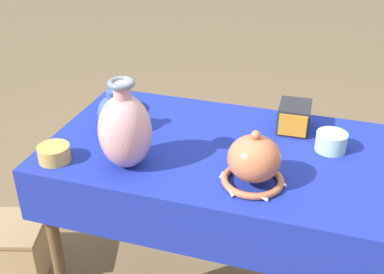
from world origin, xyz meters
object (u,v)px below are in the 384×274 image
Objects in this scene: pot_squat_celadon at (331,142)px; vase_dome_bell at (254,162)px; jar_round_cobalt at (114,114)px; vase_tall_bulbous at (125,130)px; wooden_crate at (2,248)px; pot_squat_ochre at (54,153)px; mosaic_tile_box at (294,117)px; bowl_shallow_charcoal at (120,105)px.

vase_dome_bell is at bearing -127.84° from pot_squat_celadon.
vase_dome_bell is at bearing -18.09° from jar_round_cobalt.
vase_tall_bulbous is 0.68m from pot_squat_celadon.
jar_round_cobalt reaches higher than pot_squat_celadon.
vase_dome_bell reaches higher than wooden_crate.
pot_squat_celadon is (0.85, 0.34, 0.01)m from pot_squat_ochre.
pot_squat_celadon is at bearing -8.00° from wooden_crate.
pot_squat_celadon is at bearing 7.39° from jar_round_cobalt.
wooden_crate is (-0.55, -0.10, -0.68)m from jar_round_cobalt.
vase_dome_bell reaches higher than mosaic_tile_box.
jar_round_cobalt is 0.88m from wooden_crate.
pot_squat_ochre is at bearing -158.28° from pot_squat_celadon.
mosaic_tile_box is 1.41× the size of pot_squat_celadon.
vase_tall_bulbous is at bearing -141.80° from mosaic_tile_box.
pot_squat_ochre is 0.40m from bowl_shallow_charcoal.
vase_tall_bulbous is 0.41m from bowl_shallow_charcoal.
vase_tall_bulbous is 0.63m from mosaic_tile_box.
pot_squat_ochre and bowl_shallow_charcoal have the same top height.
vase_dome_bell is at bearing 2.71° from vase_tall_bulbous.
pot_squat_celadon is (0.61, 0.29, -0.09)m from vase_tall_bulbous.
vase_dome_bell is 0.64m from pot_squat_ochre.
wooden_crate is at bearing -169.33° from jar_round_cobalt.
jar_round_cobalt is (0.10, 0.24, 0.04)m from pot_squat_ochre.
wooden_crate is (-1.08, 0.07, -0.69)m from vase_dome_bell.
mosaic_tile_box is 0.33× the size of wooden_crate.
bowl_shallow_charcoal is at bearing 175.67° from pot_squat_celadon.
vase_dome_bell is 0.35m from pot_squat_celadon.
mosaic_tile_box reaches higher than pot_squat_ochre.
vase_tall_bulbous is 2.82× the size of pot_squat_celadon.
vase_tall_bulbous is 0.41m from vase_dome_bell.
vase_dome_bell is 0.56m from jar_round_cobalt.
pot_squat_celadon is at bearing 52.16° from vase_dome_bell.
pot_squat_celadon is 0.80m from bowl_shallow_charcoal.
mosaic_tile_box is 0.84m from pot_squat_ochre.
bowl_shallow_charcoal is at bearing 11.18° from wooden_crate.
vase_tall_bulbous is 1.01m from wooden_crate.
mosaic_tile_box is 0.18m from pot_squat_celadon.
bowl_shallow_charcoal is 0.36× the size of wooden_crate.
jar_round_cobalt is 0.17m from bowl_shallow_charcoal.
pot_squat_ochre is at bearing -96.61° from bowl_shallow_charcoal.
bowl_shallow_charcoal is (0.05, 0.40, 0.00)m from pot_squat_ochre.
pot_squat_ochre is 0.27m from jar_round_cobalt.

